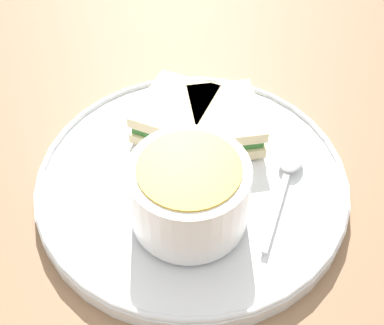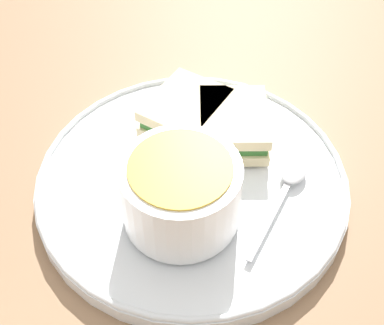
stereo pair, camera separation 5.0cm
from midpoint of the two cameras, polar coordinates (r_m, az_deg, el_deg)
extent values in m
plane|color=#8E6B4C|center=(0.53, 2.70, -2.97)|extent=(2.40, 2.40, 0.00)
cylinder|color=white|center=(0.52, 2.73, -2.39)|extent=(0.30, 0.30, 0.02)
torus|color=white|center=(0.51, 2.77, -1.70)|extent=(0.30, 0.30, 0.01)
cylinder|color=white|center=(0.48, 1.83, -5.57)|extent=(0.06, 0.06, 0.01)
cylinder|color=white|center=(0.46, 1.92, -3.43)|extent=(0.10, 0.10, 0.06)
cylinder|color=gold|center=(0.43, 2.02, -0.90)|extent=(0.09, 0.09, 0.01)
cube|color=silver|center=(0.49, 11.22, -6.10)|extent=(0.09, 0.05, 0.00)
ellipsoid|color=silver|center=(0.52, 13.52, -1.07)|extent=(0.04, 0.04, 0.01)
cube|color=beige|center=(0.55, 7.00, 3.05)|extent=(0.10, 0.11, 0.01)
cube|color=#33702D|center=(0.54, 7.11, 3.88)|extent=(0.09, 0.10, 0.01)
cube|color=beige|center=(0.53, 7.22, 4.72)|extent=(0.10, 0.11, 0.01)
cube|color=beige|center=(0.55, 1.88, 4.39)|extent=(0.10, 0.10, 0.01)
cube|color=#33702D|center=(0.55, 1.91, 5.21)|extent=(0.09, 0.09, 0.01)
cube|color=beige|center=(0.54, 1.94, 6.06)|extent=(0.10, 0.10, 0.01)
camera|label=1|loc=(0.02, -87.13, 3.22)|focal=50.00mm
camera|label=2|loc=(0.02, 92.87, -3.22)|focal=50.00mm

